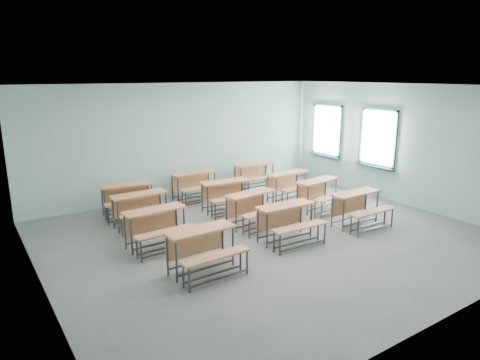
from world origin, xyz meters
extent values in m
cube|color=gray|center=(0.00, 0.00, -0.01)|extent=(9.00, 8.00, 0.02)
cube|color=silver|center=(0.00, 0.00, 3.21)|extent=(9.00, 8.00, 0.02)
cube|color=#A6CFC6|center=(0.00, 4.01, 1.60)|extent=(9.00, 0.02, 3.20)
cube|color=#A6CFC6|center=(0.00, -4.01, 1.60)|extent=(9.00, 0.02, 3.20)
cube|color=#A6CFC6|center=(-4.51, 0.00, 1.60)|extent=(0.02, 8.00, 3.20)
cube|color=#A6CFC6|center=(4.51, 0.00, 1.60)|extent=(0.02, 8.00, 3.20)
cube|color=#163C3F|center=(4.47, 2.80, 0.93)|extent=(0.06, 1.20, 0.06)
cube|color=#163C3F|center=(4.47, 2.80, 2.47)|extent=(0.06, 1.20, 0.06)
cube|color=#163C3F|center=(4.47, 2.23, 1.70)|extent=(0.06, 0.06, 1.60)
cube|color=#163C3F|center=(4.47, 3.37, 1.70)|extent=(0.06, 0.06, 1.60)
cube|color=#163C3F|center=(4.47, 2.80, 1.70)|extent=(0.04, 0.04, 1.48)
cube|color=#163C3F|center=(4.47, 2.80, 1.70)|extent=(0.04, 1.08, 0.04)
cube|color=#163C3F|center=(4.43, 2.80, 0.87)|extent=(0.14, 1.28, 0.04)
cube|color=white|center=(4.50, 2.80, 1.70)|extent=(0.01, 1.08, 1.48)
cube|color=#163C3F|center=(4.47, 0.80, 0.93)|extent=(0.06, 1.20, 0.06)
cube|color=#163C3F|center=(4.47, 0.80, 2.47)|extent=(0.06, 1.20, 0.06)
cube|color=#163C3F|center=(4.47, 0.23, 1.70)|extent=(0.06, 0.06, 1.60)
cube|color=#163C3F|center=(4.47, 1.37, 1.70)|extent=(0.06, 0.06, 1.60)
cube|color=#163C3F|center=(4.47, 0.80, 1.70)|extent=(0.04, 0.04, 1.48)
cube|color=#163C3F|center=(4.47, 0.80, 1.70)|extent=(0.04, 1.08, 0.04)
cube|color=#163C3F|center=(4.43, 0.80, 0.87)|extent=(0.14, 1.28, 0.04)
cube|color=white|center=(4.50, 0.80, 1.70)|extent=(0.01, 1.08, 1.48)
cube|color=#D07E4B|center=(-2.01, -0.66, 0.77)|extent=(1.27, 0.46, 0.04)
cube|color=#D07E4B|center=(-2.01, -0.47, 0.45)|extent=(1.20, 0.06, 0.43)
cylinder|color=#3C3F42|center=(-2.58, -0.85, 0.37)|extent=(0.04, 0.04, 0.74)
cylinder|color=#3C3F42|center=(-1.42, -0.81, 0.37)|extent=(0.04, 0.04, 0.74)
cylinder|color=#3C3F42|center=(-2.59, -0.51, 0.37)|extent=(0.04, 0.04, 0.74)
cylinder|color=#3C3F42|center=(-1.43, -0.48, 0.37)|extent=(0.04, 0.04, 0.74)
cube|color=#3C3F42|center=(-2.00, -0.83, 0.10)|extent=(1.15, 0.07, 0.03)
cube|color=#3C3F42|center=(-2.01, -0.50, 0.10)|extent=(1.15, 0.07, 0.03)
cube|color=#D07E4B|center=(-1.99, -1.17, 0.45)|extent=(1.27, 0.30, 0.04)
cylinder|color=#3C3F42|center=(-2.56, -1.29, 0.22)|extent=(0.04, 0.04, 0.44)
cylinder|color=#3C3F42|center=(-1.41, -1.25, 0.22)|extent=(0.04, 0.04, 0.44)
cylinder|color=#3C3F42|center=(-2.57, -1.09, 0.22)|extent=(0.04, 0.04, 0.44)
cylinder|color=#3C3F42|center=(-1.42, -1.05, 0.22)|extent=(0.04, 0.04, 0.44)
cube|color=#3C3F42|center=(-1.99, -1.27, 0.08)|extent=(1.15, 0.07, 0.03)
cube|color=#3C3F42|center=(-1.99, -1.07, 0.08)|extent=(1.15, 0.07, 0.03)
cube|color=#D07E4B|center=(0.16, -0.38, 0.77)|extent=(1.27, 0.46, 0.04)
cube|color=#D07E4B|center=(0.17, -0.19, 0.45)|extent=(1.20, 0.06, 0.43)
cylinder|color=#3C3F42|center=(-0.42, -0.53, 0.37)|extent=(0.04, 0.04, 0.74)
cylinder|color=#3C3F42|center=(0.73, -0.57, 0.37)|extent=(0.04, 0.04, 0.74)
cylinder|color=#3C3F42|center=(-0.41, -0.19, 0.37)|extent=(0.04, 0.04, 0.74)
cylinder|color=#3C3F42|center=(0.74, -0.23, 0.37)|extent=(0.04, 0.04, 0.74)
cube|color=#3C3F42|center=(0.16, -0.55, 0.10)|extent=(1.15, 0.07, 0.03)
cube|color=#3C3F42|center=(0.17, -0.21, 0.10)|extent=(1.15, 0.07, 0.03)
cube|color=#D07E4B|center=(0.14, -0.88, 0.45)|extent=(1.27, 0.31, 0.04)
cylinder|color=#3C3F42|center=(-0.44, -0.96, 0.22)|extent=(0.04, 0.04, 0.44)
cylinder|color=#3C3F42|center=(0.72, -1.00, 0.22)|extent=(0.04, 0.04, 0.44)
cylinder|color=#3C3F42|center=(-0.43, -0.76, 0.22)|extent=(0.04, 0.04, 0.44)
cylinder|color=#3C3F42|center=(0.72, -0.80, 0.22)|extent=(0.04, 0.04, 0.44)
cube|color=#3C3F42|center=(0.14, -0.98, 0.08)|extent=(1.15, 0.07, 0.03)
cube|color=#3C3F42|center=(0.15, -0.78, 0.08)|extent=(1.15, 0.07, 0.03)
cube|color=#D07E4B|center=(2.14, -0.54, 0.77)|extent=(1.26, 0.43, 0.04)
cube|color=#D07E4B|center=(2.14, -0.34, 0.45)|extent=(1.20, 0.03, 0.43)
cylinder|color=#3C3F42|center=(1.57, -0.71, 0.37)|extent=(0.04, 0.04, 0.74)
cylinder|color=#3C3F42|center=(2.72, -0.70, 0.37)|extent=(0.04, 0.04, 0.74)
cylinder|color=#3C3F42|center=(1.56, -0.37, 0.37)|extent=(0.04, 0.04, 0.74)
cylinder|color=#3C3F42|center=(2.72, -0.37, 0.37)|extent=(0.04, 0.04, 0.74)
cube|color=#3C3F42|center=(2.14, -0.71, 0.10)|extent=(1.15, 0.04, 0.03)
cube|color=#3C3F42|center=(2.14, -0.37, 0.10)|extent=(1.15, 0.04, 0.03)
cube|color=#D07E4B|center=(2.15, -1.04, 0.45)|extent=(1.26, 0.27, 0.04)
cylinder|color=#3C3F42|center=(1.57, -1.15, 0.22)|extent=(0.04, 0.04, 0.44)
cylinder|color=#3C3F42|center=(2.72, -1.14, 0.22)|extent=(0.04, 0.04, 0.44)
cylinder|color=#3C3F42|center=(1.57, -0.95, 0.22)|extent=(0.04, 0.04, 0.44)
cylinder|color=#3C3F42|center=(2.72, -0.94, 0.22)|extent=(0.04, 0.04, 0.44)
cube|color=#3C3F42|center=(2.15, -1.14, 0.08)|extent=(1.15, 0.04, 0.03)
cube|color=#3C3F42|center=(2.14, -0.94, 0.08)|extent=(1.15, 0.04, 0.03)
cube|color=#D07E4B|center=(-2.24, 0.86, 0.77)|extent=(1.27, 0.47, 0.04)
cube|color=#D07E4B|center=(-2.24, 1.05, 0.45)|extent=(1.20, 0.07, 0.43)
cylinder|color=#3C3F42|center=(-2.81, 0.66, 0.37)|extent=(0.04, 0.04, 0.74)
cylinder|color=#3C3F42|center=(-1.65, 0.71, 0.37)|extent=(0.04, 0.04, 0.74)
cylinder|color=#3C3F42|center=(-2.82, 1.00, 0.37)|extent=(0.04, 0.04, 0.74)
cylinder|color=#3C3F42|center=(-1.67, 1.05, 0.37)|extent=(0.04, 0.04, 0.74)
cube|color=#3C3F42|center=(-2.23, 0.69, 0.10)|extent=(1.15, 0.08, 0.03)
cube|color=#3C3F42|center=(-2.24, 1.02, 0.10)|extent=(1.15, 0.08, 0.03)
cube|color=#D07E4B|center=(-2.22, 0.35, 0.45)|extent=(1.27, 0.31, 0.04)
cylinder|color=#3C3F42|center=(-2.79, 0.23, 0.22)|extent=(0.04, 0.04, 0.44)
cylinder|color=#3C3F42|center=(-1.63, 0.28, 0.22)|extent=(0.04, 0.04, 0.44)
cylinder|color=#3C3F42|center=(-2.80, 0.43, 0.22)|extent=(0.04, 0.04, 0.44)
cylinder|color=#3C3F42|center=(-1.64, 0.48, 0.22)|extent=(0.04, 0.04, 0.44)
cube|color=#3C3F42|center=(-2.21, 0.25, 0.08)|extent=(1.15, 0.08, 0.03)
cube|color=#3C3F42|center=(-2.22, 0.45, 0.08)|extent=(1.15, 0.08, 0.03)
cube|color=#D07E4B|center=(0.09, 0.78, 0.77)|extent=(1.30, 0.57, 0.04)
cube|color=#D07E4B|center=(0.06, 0.98, 0.45)|extent=(1.19, 0.17, 0.43)
cylinder|color=#3C3F42|center=(-0.46, 0.55, 0.37)|extent=(0.04, 0.04, 0.74)
cylinder|color=#3C3F42|center=(0.68, 0.69, 0.37)|extent=(0.04, 0.04, 0.74)
cylinder|color=#3C3F42|center=(-0.51, 0.88, 0.37)|extent=(0.04, 0.04, 0.74)
cylinder|color=#3C3F42|center=(0.64, 1.02, 0.37)|extent=(0.04, 0.04, 0.74)
cube|color=#3C3F42|center=(0.11, 0.62, 0.10)|extent=(1.15, 0.17, 0.03)
cube|color=#3C3F42|center=(0.07, 0.95, 0.10)|extent=(1.15, 0.17, 0.03)
cube|color=#D07E4B|center=(0.15, 0.28, 0.45)|extent=(1.28, 0.42, 0.04)
cylinder|color=#3C3F42|center=(-0.41, 0.11, 0.22)|extent=(0.04, 0.04, 0.44)
cylinder|color=#3C3F42|center=(0.74, 0.26, 0.22)|extent=(0.04, 0.04, 0.44)
cylinder|color=#3C3F42|center=(-0.43, 0.31, 0.22)|extent=(0.04, 0.04, 0.44)
cylinder|color=#3C3F42|center=(0.71, 0.46, 0.22)|extent=(0.04, 0.04, 0.44)
cube|color=#3C3F42|center=(0.16, 0.19, 0.08)|extent=(1.15, 0.17, 0.03)
cube|color=#3C3F42|center=(0.14, 0.38, 0.08)|extent=(1.15, 0.17, 0.03)
cube|color=#D07E4B|center=(2.22, 0.81, 0.77)|extent=(1.30, 0.59, 0.04)
cube|color=#D07E4B|center=(2.19, 1.00, 0.45)|extent=(1.19, 0.19, 0.43)
cylinder|color=#3C3F42|center=(1.67, 0.56, 0.37)|extent=(0.04, 0.04, 0.74)
cylinder|color=#3C3F42|center=(2.81, 0.72, 0.37)|extent=(0.04, 0.04, 0.74)
cylinder|color=#3C3F42|center=(1.62, 0.89, 0.37)|extent=(0.04, 0.04, 0.74)
cylinder|color=#3C3F42|center=(2.77, 1.05, 0.37)|extent=(0.04, 0.04, 0.74)
cube|color=#3C3F42|center=(2.24, 0.64, 0.10)|extent=(1.15, 0.19, 0.03)
cube|color=#3C3F42|center=(2.20, 0.97, 0.10)|extent=(1.15, 0.19, 0.03)
cube|color=#D07E4B|center=(2.29, 0.31, 0.45)|extent=(1.28, 0.43, 0.04)
cylinder|color=#3C3F42|center=(1.73, 0.13, 0.22)|extent=(0.04, 0.04, 0.44)
cylinder|color=#3C3F42|center=(2.87, 0.29, 0.22)|extent=(0.04, 0.04, 0.44)
cylinder|color=#3C3F42|center=(1.70, 0.33, 0.22)|extent=(0.04, 0.04, 0.44)
cylinder|color=#3C3F42|center=(2.85, 0.49, 0.22)|extent=(0.04, 0.04, 0.44)
cube|color=#3C3F42|center=(2.30, 0.21, 0.08)|extent=(1.15, 0.19, 0.03)
cube|color=#3C3F42|center=(2.28, 0.41, 0.08)|extent=(1.15, 0.19, 0.03)
cube|color=#D07E4B|center=(-2.07, 2.14, 0.77)|extent=(1.26, 0.43, 0.04)
cube|color=#D07E4B|center=(-2.07, 2.33, 0.45)|extent=(1.20, 0.03, 0.43)
cylinder|color=#3C3F42|center=(-2.64, 1.96, 0.37)|extent=(0.04, 0.04, 0.74)
cylinder|color=#3C3F42|center=(-1.49, 1.97, 0.37)|extent=(0.04, 0.04, 0.74)
cylinder|color=#3C3F42|center=(-2.64, 2.30, 0.37)|extent=(0.04, 0.04, 0.74)
cylinder|color=#3C3F42|center=(-1.49, 2.31, 0.37)|extent=(0.04, 0.04, 0.74)
cube|color=#3C3F42|center=(-2.06, 1.97, 0.10)|extent=(1.15, 0.04, 0.03)
cube|color=#3C3F42|center=(-2.07, 2.30, 0.10)|extent=(1.15, 0.04, 0.03)
cube|color=#D07E4B|center=(-2.06, 1.63, 0.45)|extent=(1.26, 0.27, 0.04)
cylinder|color=#3C3F42|center=(-2.64, 1.53, 0.22)|extent=(0.04, 0.04, 0.44)
cylinder|color=#3C3F42|center=(-1.48, 1.54, 0.22)|extent=(0.04, 0.04, 0.44)
cylinder|color=#3C3F42|center=(-2.64, 1.73, 0.22)|extent=(0.04, 0.04, 0.44)
cylinder|color=#3C3F42|center=(-1.49, 1.74, 0.22)|extent=(0.04, 0.04, 0.44)
cube|color=#3C3F42|center=(-2.06, 1.53, 0.08)|extent=(1.15, 0.04, 0.03)
cube|color=#3C3F42|center=(-2.06, 1.73, 0.08)|extent=(1.15, 0.04, 0.03)
cube|color=#D07E4B|center=(0.20, 2.05, 0.77)|extent=(1.29, 0.54, 0.04)
cube|color=#D07E4B|center=(0.22, 2.25, 0.45)|extent=(1.19, 0.13, 0.43)
cylinder|color=#3C3F42|center=(-0.39, 1.94, 0.37)|extent=(0.04, 0.04, 0.74)
cylinder|color=#3C3F42|center=(0.76, 1.83, 0.37)|extent=(0.04, 0.04, 0.74)
cylinder|color=#3C3F42|center=(-0.36, 2.27, 0.37)|extent=(0.04, 0.04, 0.74)
cylinder|color=#3C3F42|center=(0.79, 2.17, 0.37)|extent=(0.04, 0.04, 0.74)
cube|color=#3C3F42|center=(0.18, 1.89, 0.10)|extent=(1.15, 0.14, 0.03)
cube|color=#3C3F42|center=(0.21, 2.22, 0.10)|extent=(1.15, 0.14, 0.03)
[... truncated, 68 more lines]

